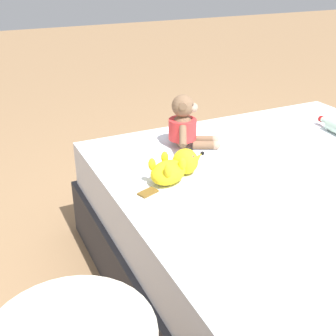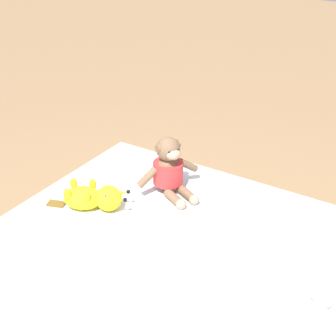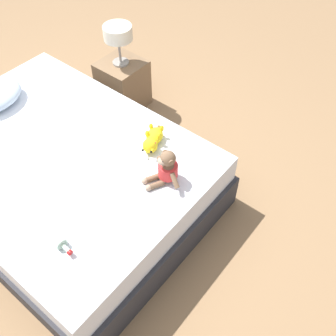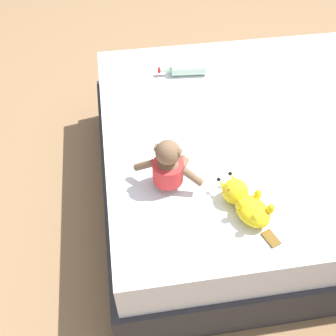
{
  "view_description": "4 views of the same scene",
  "coord_description": "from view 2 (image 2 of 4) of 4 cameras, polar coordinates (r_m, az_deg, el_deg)",
  "views": [
    {
      "loc": [
        1.12,
        0.82,
        1.23
      ],
      "look_at": [
        0.5,
        -0.46,
        0.54
      ],
      "focal_mm": 46.15,
      "sensor_mm": 36.0,
      "label": 1
    },
    {
      "loc": [
        -0.59,
        0.66,
        1.51
      ],
      "look_at": [
        0.29,
        -0.74,
        0.58
      ],
      "focal_mm": 50.94,
      "sensor_mm": 36.0,
      "label": 2
    },
    {
      "loc": [
        -0.92,
        -1.72,
        2.35
      ],
      "look_at": [
        0.29,
        -0.74,
        0.58
      ],
      "focal_mm": 41.78,
      "sensor_mm": 36.0,
      "label": 3
    },
    {
      "loc": [
        1.32,
        -0.9,
        1.73
      ],
      "look_at": [
        0.29,
        -0.74,
        0.58
      ],
      "focal_mm": 43.32,
      "sensor_mm": 36.0,
      "label": 4
    }
  ],
  "objects": [
    {
      "name": "plush_monkey",
      "position": [
        1.9,
        0.17,
        -0.23
      ],
      "size": [
        0.25,
        0.27,
        0.24
      ],
      "color": "brown",
      "rests_on": "bed"
    },
    {
      "name": "plush_yellow_creature",
      "position": [
        1.84,
        -8.89,
        -3.51
      ],
      "size": [
        0.32,
        0.19,
        0.1
      ],
      "color": "yellow",
      "rests_on": "bed"
    },
    {
      "name": "glass_bottle",
      "position": [
        1.57,
        19.28,
        -12.48
      ],
      "size": [
        0.08,
        0.26,
        0.07
      ],
      "color": "#B2D1B7",
      "rests_on": "bed"
    }
  ]
}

